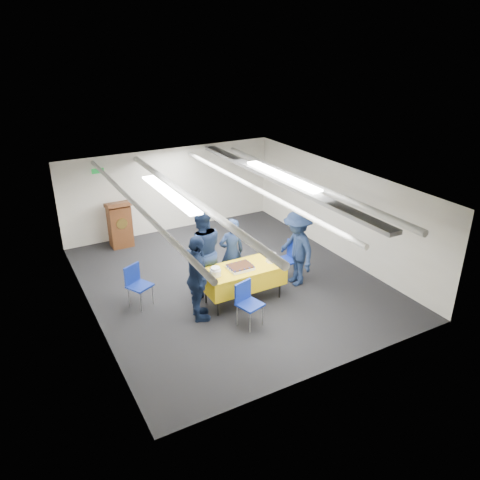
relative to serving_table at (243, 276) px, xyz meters
name	(u,v)px	position (x,y,z in m)	size (l,w,h in m)	color
ground	(230,281)	(0.14, 0.87, -0.56)	(7.00, 7.00, 0.00)	black
room_shell	(224,199)	(0.23, 1.28, 1.25)	(6.00, 7.00, 2.30)	silver
serving_table	(243,276)	(0.00, 0.00, 0.00)	(1.68, 0.80, 0.77)	black
sheet_cake	(240,267)	(-0.09, -0.04, 0.25)	(0.50, 0.39, 0.09)	white
plate_stack_left	(215,272)	(-0.65, -0.05, 0.29)	(0.22, 0.22, 0.18)	white
plate_stack_right	(272,258)	(0.65, -0.05, 0.29)	(0.24, 0.24, 0.18)	white
podium	(120,224)	(-1.46, 3.91, 0.06)	(0.62, 0.53, 1.25)	brown
chair_near	(247,299)	(-0.35, -0.78, -0.03)	(0.52, 0.52, 0.87)	gray
chair_right	(289,256)	(1.39, 0.37, -0.03)	(0.45, 0.45, 0.87)	gray
chair_left	(136,281)	(-1.97, 0.90, -0.03)	(0.57, 0.57, 0.87)	gray
sailor_a	(232,253)	(0.10, 0.70, 0.22)	(0.57, 0.37, 1.56)	#0D1932
sailor_b	(202,251)	(-0.61, 0.69, 0.42)	(0.95, 0.74, 1.96)	#0D1932
sailor_c	(198,279)	(-1.08, -0.18, 0.31)	(1.02, 0.43, 1.74)	#0D1932
sailor_d	(297,248)	(1.37, 0.08, 0.29)	(1.10, 0.63, 1.70)	#0D1932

